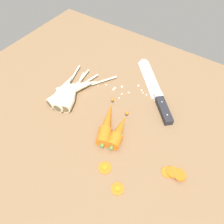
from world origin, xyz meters
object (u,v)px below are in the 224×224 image
object	(u,v)px
carrot_slice_stack	(174,173)
carrot_slice_stray_near	(105,168)
carrot_slice_stray_mid	(118,189)
chefs_knife	(153,85)
parsnip_outer	(66,93)
parsnip_front	(71,96)
parsnip_mid_left	(65,88)
parsnip_mid_right	(78,87)
whole_carrot_second	(118,132)
whole_carrot	(107,125)
parsnip_back	(69,94)

from	to	relation	value
carrot_slice_stack	carrot_slice_stray_near	size ratio (longest dim) A/B	1.78
carrot_slice_stray_mid	chefs_knife	bearing A→B (deg)	103.72
parsnip_outer	chefs_knife	bearing A→B (deg)	43.15
parsnip_front	carrot_slice_stack	size ratio (longest dim) A/B	2.82
chefs_knife	carrot_slice_stack	world-z (taller)	chefs_knife
parsnip_mid_left	carrot_slice_stack	distance (cm)	46.29
chefs_knife	carrot_slice_stray_near	distance (cm)	36.53
parsnip_mid_right	carrot_slice_stray_near	xyz separation A→B (cm)	(25.41, -19.00, -1.62)
whole_carrot_second	parsnip_front	bearing A→B (deg)	170.96
parsnip_front	parsnip_outer	world-z (taller)	same
whole_carrot	whole_carrot_second	distance (cm)	4.57
whole_carrot	carrot_slice_stack	size ratio (longest dim) A/B	2.67
parsnip_front	parsnip_outer	distance (cm)	2.24
carrot_slice_stack	whole_carrot	bearing A→B (deg)	174.81
parsnip_front	parsnip_outer	xyz separation A→B (cm)	(-2.24, -0.10, -0.00)
parsnip_mid_left	carrot_slice_stray_near	world-z (taller)	parsnip_mid_left
parsnip_outer	parsnip_mid_right	bearing A→B (deg)	72.80
whole_carrot	carrot_slice_stray_mid	size ratio (longest dim) A/B	5.08
chefs_knife	parsnip_back	distance (cm)	31.32
chefs_knife	parsnip_front	bearing A→B (deg)	-134.10
whole_carrot_second	parsnip_mid_left	size ratio (longest dim) A/B	0.74
whole_carrot	parsnip_mid_left	size ratio (longest dim) A/B	0.88
whole_carrot	carrot_slice_stack	xyz separation A→B (cm)	(24.14, -2.19, -1.27)
whole_carrot	parsnip_front	bearing A→B (deg)	169.61
parsnip_back	carrot_slice_stray_near	distance (cm)	29.78
whole_carrot_second	parsnip_front	size ratio (longest dim) A/B	0.79
chefs_knife	parsnip_mid_left	distance (cm)	32.74
parsnip_front	parsnip_mid_left	world-z (taller)	same
parsnip_mid_left	carrot_slice_stray_mid	world-z (taller)	parsnip_mid_left
whole_carrot	parsnip_front	xyz separation A→B (cm)	(-17.35, 3.18, -0.12)
parsnip_outer	carrot_slice_stack	bearing A→B (deg)	-6.88
chefs_knife	whole_carrot	size ratio (longest dim) A/B	1.53
whole_carrot	parsnip_outer	distance (cm)	19.83
whole_carrot	whole_carrot_second	world-z (taller)	same
parsnip_front	carrot_slice_stray_mid	world-z (taller)	parsnip_front
carrot_slice_stack	parsnip_outer	bearing A→B (deg)	173.12
whole_carrot_second	parsnip_outer	size ratio (longest dim) A/B	0.67
whole_carrot_second	parsnip_back	world-z (taller)	whole_carrot_second
carrot_slice_stray_mid	parsnip_mid_left	bearing A→B (deg)	151.87
parsnip_mid_right	parsnip_back	size ratio (longest dim) A/B	0.94
parsnip_mid_right	carrot_slice_stack	xyz separation A→B (cm)	(42.32, -9.84, -1.15)
parsnip_front	parsnip_mid_right	bearing A→B (deg)	100.50
parsnip_front	carrot_slice_stack	world-z (taller)	parsnip_front
parsnip_front	parsnip_outer	bearing A→B (deg)	-177.52
whole_carrot	carrot_slice_stray_mid	world-z (taller)	whole_carrot
parsnip_front	chefs_knife	bearing A→B (deg)	45.90
parsnip_front	parsnip_mid_right	size ratio (longest dim) A/B	0.90
chefs_knife	parsnip_mid_right	distance (cm)	28.04
parsnip_front	parsnip_mid_left	xyz separation A→B (cm)	(-4.30, 1.29, -0.00)
chefs_knife	carrot_slice_stack	distance (cm)	33.97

